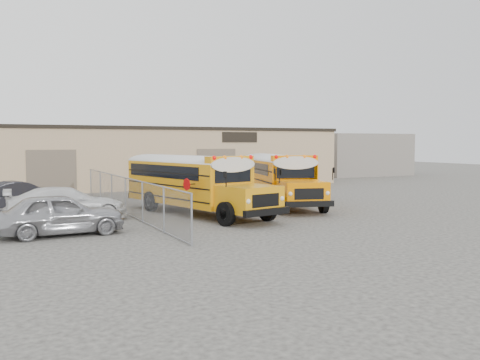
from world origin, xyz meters
name	(u,v)px	position (x,y,z in m)	size (l,w,h in m)	color
ground	(264,214)	(0.00, 0.00, 0.00)	(120.00, 120.00, 0.00)	#373533
warehouse	(147,156)	(0.00, 19.99, 2.37)	(30.20, 10.20, 4.67)	tan
chainlink_fence	(126,196)	(-6.00, 3.00, 0.90)	(0.07, 18.07, 1.81)	gray
distant_building_right	(353,154)	(24.00, 24.00, 2.20)	(10.00, 8.00, 4.40)	gray
school_bus_left	(134,174)	(-4.36, 7.63, 1.69)	(4.62, 10.25, 2.92)	orange
school_bus_right	(255,170)	(4.27, 9.10, 1.66)	(4.72, 10.06, 2.86)	orange
tarp_bundle	(246,197)	(-0.61, 0.70, 0.83)	(1.32, 1.25, 1.63)	black
car_silver	(60,214)	(-9.67, -1.83, 0.80)	(1.89, 4.69, 1.60)	#A7A7AC
car_white	(67,204)	(-8.88, 2.00, 0.75)	(2.11, 5.20, 1.51)	silver
car_dark	(20,193)	(-10.39, 9.22, 0.68)	(1.44, 4.12, 1.36)	black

